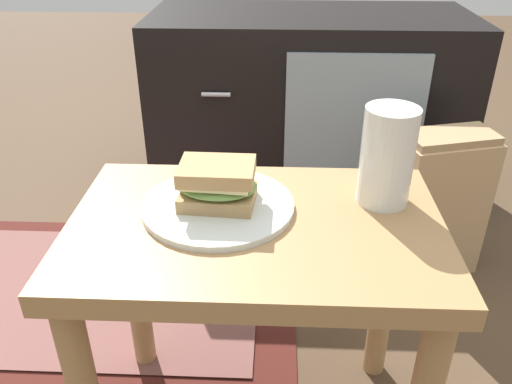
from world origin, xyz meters
The scene contains 7 objects.
side_table centered at (0.00, 0.00, 0.37)m, with size 0.56×0.36×0.46m.
tv_cabinet centered at (0.12, 0.95, 0.29)m, with size 0.96×0.46×0.58m.
area_rug centered at (-0.44, 0.36, 0.00)m, with size 1.04×0.63×0.01m.
plate centered at (-0.06, 0.03, 0.47)m, with size 0.23×0.23×0.01m, color silver.
sandwich_front centered at (-0.06, 0.03, 0.50)m, with size 0.13×0.10×0.07m.
beer_glass centered at (0.20, 0.07, 0.54)m, with size 0.08×0.08×0.15m.
paper_bag centered at (0.45, 0.52, 0.19)m, with size 0.25×0.18×0.39m.
Camera 1 is at (0.03, -0.65, 0.88)m, focal length 36.57 mm.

